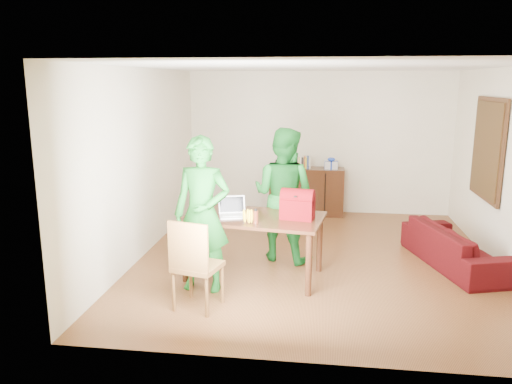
# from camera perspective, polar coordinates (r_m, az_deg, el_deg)

# --- Properties ---
(room) EXTENTS (5.20, 5.70, 2.90)m
(room) POSITION_cam_1_polar(r_m,az_deg,el_deg) (7.11, 7.01, 2.71)
(room) COLOR #4C2913
(room) RESTS_ON ground
(table) EXTENTS (1.87, 1.23, 0.82)m
(table) POSITION_cam_1_polar(r_m,az_deg,el_deg) (6.44, -0.23, -3.67)
(table) COLOR black
(table) RESTS_ON ground
(chair) EXTENTS (0.57, 0.56, 1.05)m
(chair) POSITION_cam_1_polar(r_m,az_deg,el_deg) (5.73, -6.70, -10.19)
(chair) COLOR brown
(chair) RESTS_ON ground
(person_near) EXTENTS (0.72, 0.50, 1.89)m
(person_near) POSITION_cam_1_polar(r_m,az_deg,el_deg) (6.03, -6.17, -2.56)
(person_near) COLOR #16661E
(person_near) RESTS_ON ground
(person_far) EXTENTS (1.11, 0.99, 1.89)m
(person_far) POSITION_cam_1_polar(r_m,az_deg,el_deg) (7.05, 3.13, -0.31)
(person_far) COLOR #16651F
(person_far) RESTS_ON ground
(laptop) EXTENTS (0.40, 0.32, 0.24)m
(laptop) POSITION_cam_1_polar(r_m,az_deg,el_deg) (6.37, -2.63, -2.45)
(laptop) COLOR white
(laptop) RESTS_ON table
(bananas) EXTENTS (0.20, 0.17, 0.07)m
(bananas) POSITION_cam_1_polar(r_m,az_deg,el_deg) (6.10, -0.92, -3.24)
(bananas) COLOR gold
(bananas) RESTS_ON table
(bottle) EXTENTS (0.07, 0.07, 0.18)m
(bottle) POSITION_cam_1_polar(r_m,az_deg,el_deg) (6.06, -0.03, -2.79)
(bottle) COLOR #5F2515
(bottle) RESTS_ON table
(red_bag) EXTENTS (0.45, 0.31, 0.30)m
(red_bag) POSITION_cam_1_polar(r_m,az_deg,el_deg) (6.27, 4.75, -1.73)
(red_bag) COLOR maroon
(red_bag) RESTS_ON table
(sofa) EXTENTS (1.24, 2.02, 0.55)m
(sofa) POSITION_cam_1_polar(r_m,az_deg,el_deg) (7.48, 21.88, -5.78)
(sofa) COLOR #3C070A
(sofa) RESTS_ON ground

